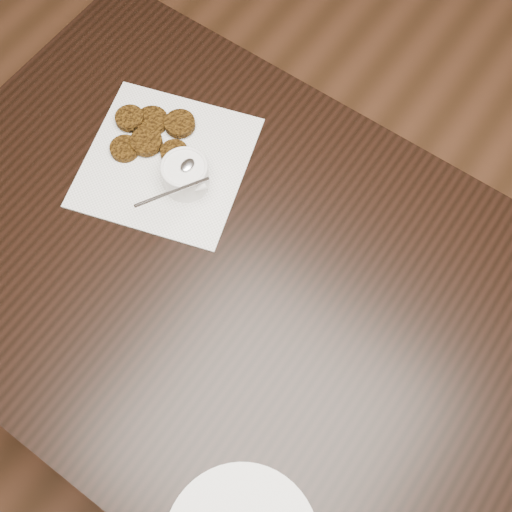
{
  "coord_description": "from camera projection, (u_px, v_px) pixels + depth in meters",
  "views": [
    {
      "loc": [
        0.16,
        -0.23,
        1.76
      ],
      "look_at": [
        -0.08,
        0.11,
        0.8
      ],
      "focal_mm": 45.04,
      "sensor_mm": 36.0,
      "label": 1
    }
  ],
  "objects": [
    {
      "name": "floor",
      "position": [
        258.0,
        422.0,
        1.72
      ],
      "size": [
        4.0,
        4.0,
        0.0
      ],
      "primitive_type": "plane",
      "color": "brown",
      "rests_on": "ground"
    },
    {
      "name": "table",
      "position": [
        251.0,
        347.0,
        1.42
      ],
      "size": [
        1.27,
        0.82,
        0.75
      ],
      "primitive_type": "cube",
      "color": "black",
      "rests_on": "floor"
    },
    {
      "name": "napkin",
      "position": [
        166.0,
        162.0,
        1.17
      ],
      "size": [
        0.36,
        0.36,
        0.0
      ],
      "primitive_type": "cube",
      "rotation": [
        0.0,
        0.0,
        0.31
      ],
      "color": "white",
      "rests_on": "table"
    },
    {
      "name": "sauce_ramekin",
      "position": [
        184.0,
        166.0,
        1.1
      ],
      "size": [
        0.12,
        0.12,
        0.12
      ],
      "primitive_type": null,
      "rotation": [
        0.0,
        0.0,
        0.09
      ],
      "color": "white",
      "rests_on": "napkin"
    },
    {
      "name": "patty_cluster",
      "position": [
        148.0,
        132.0,
        1.19
      ],
      "size": [
        0.23,
        0.23,
        0.02
      ],
      "primitive_type": null,
      "rotation": [
        0.0,
        0.0,
        0.23
      ],
      "color": "#5D390C",
      "rests_on": "napkin"
    }
  ]
}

